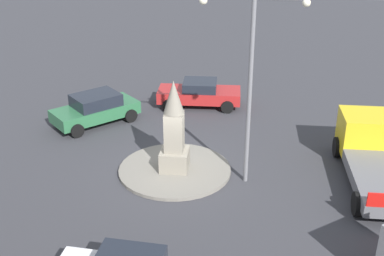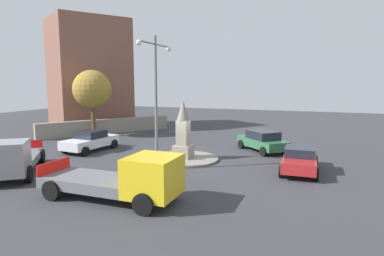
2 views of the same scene
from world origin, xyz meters
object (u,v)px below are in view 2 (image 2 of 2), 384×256
(truck_yellow_approaching, at_px, (127,179))
(corner_building, at_px, (89,75))
(car_red_waiting, at_px, (300,159))
(car_white_near_island, at_px, (90,140))
(truck_grey_parked_right, at_px, (9,159))
(tree_near_wall, at_px, (92,90))
(monument, at_px, (183,133))
(streetlamp, at_px, (156,90))
(car_green_parked_left, at_px, (262,141))

(truck_yellow_approaching, bearing_deg, corner_building, -138.11)
(car_red_waiting, xyz_separation_m, corner_building, (-10.14, -21.99, 4.96))
(car_red_waiting, xyz_separation_m, truck_yellow_approaching, (7.34, -6.32, 0.24))
(car_white_near_island, bearing_deg, car_red_waiting, 88.42)
(truck_grey_parked_right, relative_size, tree_near_wall, 0.99)
(monument, distance_m, truck_grey_parked_right, 9.67)
(car_red_waiting, xyz_separation_m, tree_near_wall, (-5.56, -18.06, 3.53))
(car_red_waiting, relative_size, tree_near_wall, 0.72)
(truck_grey_parked_right, relative_size, corner_building, 0.52)
(tree_near_wall, bearing_deg, truck_grey_parked_right, 19.43)
(streetlamp, relative_size, corner_building, 0.65)
(car_red_waiting, bearing_deg, streetlamp, -71.29)
(car_red_waiting, relative_size, car_white_near_island, 0.98)
(car_red_waiting, bearing_deg, monument, -92.22)
(truck_grey_parked_right, distance_m, corner_building, 19.27)
(car_red_waiting, height_order, corner_building, corner_building)
(streetlamp, xyz_separation_m, tree_near_wall, (-8.08, -10.61, -0.24))
(car_green_parked_left, relative_size, car_white_near_island, 0.94)
(car_white_near_island, xyz_separation_m, truck_yellow_approaching, (7.73, 8.00, 0.21))
(streetlamp, height_order, car_white_near_island, streetlamp)
(car_green_parked_left, distance_m, tree_near_wall, 15.66)
(car_red_waiting, bearing_deg, car_green_parked_left, -149.17)
(monument, bearing_deg, corner_building, -123.41)
(streetlamp, relative_size, car_green_parked_left, 1.79)
(corner_building, relative_size, tree_near_wall, 1.90)
(car_white_near_island, distance_m, truck_yellow_approaching, 11.13)
(streetlamp, bearing_deg, truck_grey_parked_right, -56.88)
(car_green_parked_left, height_order, corner_building, corner_building)
(streetlamp, relative_size, car_white_near_island, 1.67)
(car_green_parked_left, relative_size, tree_near_wall, 0.69)
(monument, xyz_separation_m, car_red_waiting, (0.27, 7.04, -1.02))
(car_white_near_island, xyz_separation_m, truck_grey_parked_right, (7.03, 0.56, 0.24))
(truck_yellow_approaching, bearing_deg, tree_near_wall, -137.69)
(truck_yellow_approaching, xyz_separation_m, tree_near_wall, (-12.90, -11.74, 3.29))
(car_green_parked_left, relative_size, truck_grey_parked_right, 0.70)
(truck_yellow_approaching, bearing_deg, car_white_near_island, -134.05)
(corner_building, bearing_deg, truck_yellow_approaching, 41.89)
(truck_yellow_approaching, distance_m, corner_building, 23.95)
(car_white_near_island, bearing_deg, corner_building, -141.76)
(car_white_near_island, height_order, truck_yellow_approaching, truck_yellow_approaching)
(truck_grey_parked_right, xyz_separation_m, tree_near_wall, (-12.20, -4.30, 3.26))
(truck_yellow_approaching, bearing_deg, car_red_waiting, 139.28)
(car_red_waiting, distance_m, car_white_near_island, 14.32)
(car_red_waiting, bearing_deg, tree_near_wall, -107.10)
(truck_grey_parked_right, distance_m, tree_near_wall, 13.34)
(monument, distance_m, corner_building, 18.34)
(streetlamp, relative_size, truck_grey_parked_right, 1.25)
(streetlamp, bearing_deg, car_green_parked_left, 147.29)
(streetlamp, distance_m, tree_near_wall, 13.34)
(car_red_waiting, distance_m, corner_building, 24.72)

